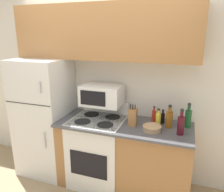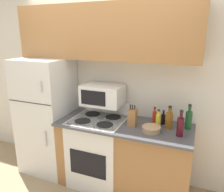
# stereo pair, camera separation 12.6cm
# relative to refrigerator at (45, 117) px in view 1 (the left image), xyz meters

# --- Properties ---
(wall_back) EXTENTS (8.00, 0.05, 2.55)m
(wall_back) POSITION_rel_refrigerator_xyz_m (0.84, 0.35, 0.44)
(wall_back) COLOR silver
(wall_back) RESTS_ON ground_plane
(lower_cabinets) EXTENTS (1.68, 0.68, 0.91)m
(lower_cabinets) POSITION_rel_refrigerator_xyz_m (1.19, -0.00, -0.38)
(lower_cabinets) COLOR #9E6B3D
(lower_cabinets) RESTS_ON ground_plane
(refrigerator) EXTENTS (0.71, 0.66, 1.67)m
(refrigerator) POSITION_rel_refrigerator_xyz_m (0.00, 0.00, 0.00)
(refrigerator) COLOR silver
(refrigerator) RESTS_ON ground_plane
(upper_cabinets) EXTENTS (2.38, 0.31, 0.68)m
(upper_cabinets) POSITION_rel_refrigerator_xyz_m (0.84, 0.17, 1.18)
(upper_cabinets) COLOR #9E6B3D
(upper_cabinets) RESTS_ON refrigerator
(stove) EXTENTS (0.68, 0.66, 1.08)m
(stove) POSITION_rel_refrigerator_xyz_m (0.84, -0.01, -0.36)
(stove) COLOR silver
(stove) RESTS_ON ground_plane
(microwave) EXTENTS (0.53, 0.37, 0.26)m
(microwave) POSITION_rel_refrigerator_xyz_m (0.85, 0.11, 0.38)
(microwave) COLOR silver
(microwave) RESTS_ON stove
(knife_block) EXTENTS (0.10, 0.11, 0.27)m
(knife_block) POSITION_rel_refrigerator_xyz_m (1.31, -0.03, 0.18)
(knife_block) COLOR #9E6B3D
(knife_block) RESTS_ON lower_cabinets
(bowl) EXTENTS (0.22, 0.22, 0.07)m
(bowl) POSITION_rel_refrigerator_xyz_m (1.56, -0.11, 0.11)
(bowl) COLOR tan
(bowl) RESTS_ON lower_cabinets
(bottle_cooking_spray) EXTENTS (0.06, 0.06, 0.22)m
(bottle_cooking_spray) POSITION_rel_refrigerator_xyz_m (1.60, 0.06, 0.16)
(bottle_cooking_spray) COLOR gold
(bottle_cooking_spray) RESTS_ON lower_cabinets
(bottle_wine_red) EXTENTS (0.08, 0.08, 0.30)m
(bottle_wine_red) POSITION_rel_refrigerator_xyz_m (1.87, -0.10, 0.19)
(bottle_wine_red) COLOR #470F19
(bottle_wine_red) RESTS_ON lower_cabinets
(bottle_hot_sauce) EXTENTS (0.05, 0.05, 0.20)m
(bottle_hot_sauce) POSITION_rel_refrigerator_xyz_m (1.53, 0.19, 0.15)
(bottle_hot_sauce) COLOR red
(bottle_hot_sauce) RESTS_ON lower_cabinets
(bottle_soy_sauce) EXTENTS (0.05, 0.05, 0.18)m
(bottle_soy_sauce) POSITION_rel_refrigerator_xyz_m (1.64, 0.16, 0.14)
(bottle_soy_sauce) COLOR black
(bottle_soy_sauce) RESTS_ON lower_cabinets
(bottle_wine_green) EXTENTS (0.08, 0.08, 0.30)m
(bottle_wine_green) POSITION_rel_refrigerator_xyz_m (1.94, 0.14, 0.19)
(bottle_wine_green) COLOR #194C23
(bottle_wine_green) RESTS_ON lower_cabinets
(bottle_whiskey) EXTENTS (0.08, 0.08, 0.28)m
(bottle_whiskey) POSITION_rel_refrigerator_xyz_m (1.73, 0.05, 0.18)
(bottle_whiskey) COLOR brown
(bottle_whiskey) RESTS_ON lower_cabinets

